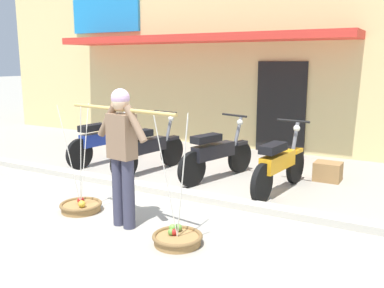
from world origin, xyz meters
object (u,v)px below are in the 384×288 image
Objects in this scene: motorcycle_second_in_row at (148,148)px; motorcycle_end_of_row at (279,164)px; fruit_basket_left_side at (177,237)px; motorcycle_third_in_row at (216,154)px; fruit_basket_right_side at (81,206)px; motorcycle_nearest_shop at (103,141)px; fruit_vendor at (122,149)px; wooden_crate at (328,171)px.

motorcycle_second_in_row is 1.00× the size of motorcycle_end_of_row.
fruit_basket_left_side is 0.82× the size of motorcycle_third_in_row.
fruit_basket_right_side is 0.80× the size of motorcycle_nearest_shop.
motorcycle_end_of_row is (3.65, -0.15, 0.00)m from motorcycle_nearest_shop.
motorcycle_third_in_row is (-0.79, 2.56, 0.38)m from fruit_basket_left_side.
motorcycle_end_of_row is (1.23, 2.24, -0.52)m from fruit_vendor.
wooden_crate is at bearing 50.80° from fruit_basket_right_side.
motorcycle_third_in_row is at bearing -152.63° from wooden_crate.
motorcycle_nearest_shop and motorcycle_third_in_row have the same top height.
motorcycle_second_in_row is at bearing -7.43° from motorcycle_nearest_shop.
fruit_basket_left_side is 0.80× the size of motorcycle_nearest_shop.
motorcycle_third_in_row and motorcycle_end_of_row have the same top height.
fruit_basket_left_side is at bearing -8.59° from fruit_basket_right_side.
wooden_crate is (4.17, 0.92, -0.29)m from motorcycle_nearest_shop.
fruit_basket_left_side is 1.00× the size of fruit_basket_right_side.
motorcycle_second_in_row and motorcycle_end_of_row have the same top height.
fruit_basket_left_side is 3.55m from wooden_crate.
motorcycle_nearest_shop and motorcycle_second_in_row have the same top height.
fruit_basket_left_side is 4.14m from motorcycle_nearest_shop.
fruit_basket_right_side is 2.17m from motorcycle_second_in_row.
wooden_crate is at bearing 75.31° from fruit_basket_left_side.
fruit_vendor reaches higher than wooden_crate.
wooden_crate is (1.75, 3.31, -0.82)m from fruit_vendor.
motorcycle_nearest_shop is 1.21m from motorcycle_second_in_row.
fruit_basket_left_side is 0.80× the size of motorcycle_second_in_row.
fruit_vendor is 1.24m from fruit_basket_right_side.
fruit_basket_right_side reaches higher than motorcycle_second_in_row.
fruit_basket_left_side reaches higher than wooden_crate.
motorcycle_nearest_shop is at bearing 177.72° from motorcycle_end_of_row.
motorcycle_second_in_row and motorcycle_third_in_row have the same top height.
fruit_vendor is at bearing -91.26° from motorcycle_third_in_row.
fruit_vendor is at bearing -118.72° from motorcycle_end_of_row.
motorcycle_second_in_row is 1.02× the size of motorcycle_third_in_row.
motorcycle_end_of_row is at bearing 61.28° from fruit_vendor.
fruit_vendor reaches higher than fruit_basket_right_side.
motorcycle_third_in_row is at bearing 170.86° from motorcycle_end_of_row.
fruit_vendor is at bearing -8.69° from fruit_basket_right_side.
fruit_basket_right_side is at bearing -111.38° from motorcycle_third_in_row.
motorcycle_end_of_row is (2.45, 0.01, 0.00)m from motorcycle_second_in_row.
motorcycle_second_in_row is at bearing -179.74° from motorcycle_end_of_row.
fruit_vendor is 0.94× the size of motorcycle_end_of_row.
motorcycle_third_in_row is 1.19m from motorcycle_end_of_row.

